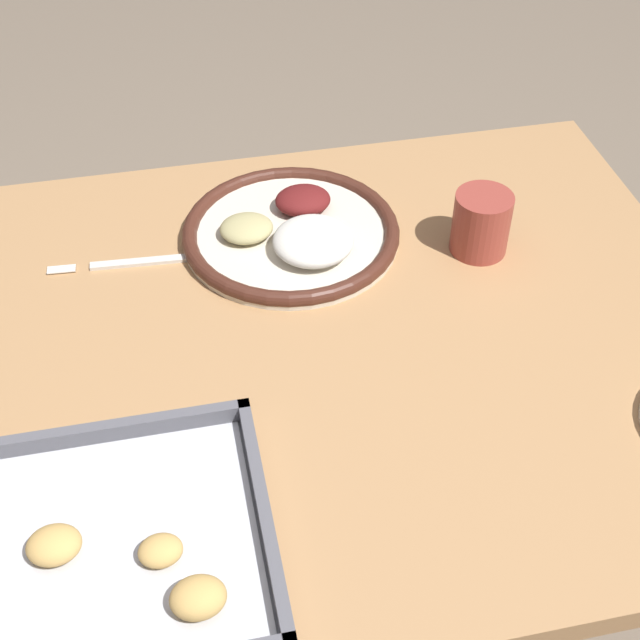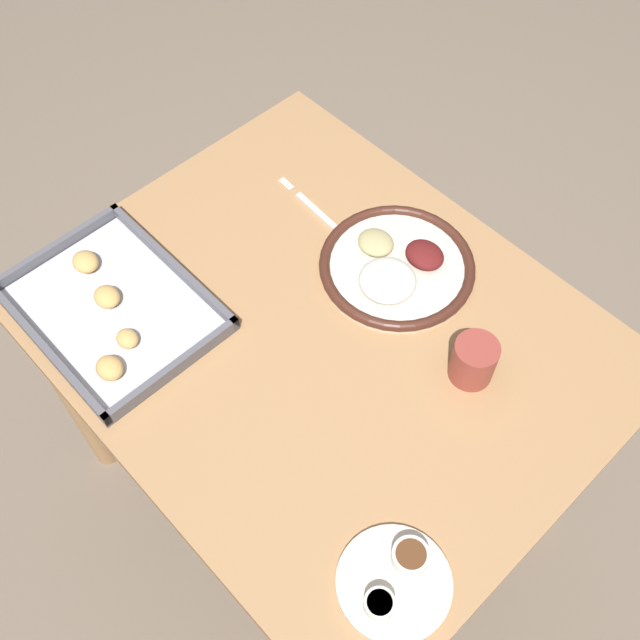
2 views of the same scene
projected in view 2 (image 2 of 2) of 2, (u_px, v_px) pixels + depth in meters
The scene contains 7 objects.
ground_plane at pixel (320, 483), 1.88m from camera, with size 8.00×8.00×0.00m, color #7A6B59.
dining_table at pixel (320, 366), 1.38m from camera, with size 0.96×0.78×0.71m.
dinner_plate at pixel (395, 265), 1.34m from camera, with size 0.28×0.28×0.05m.
fork at pixel (319, 213), 1.42m from camera, with size 0.21×0.03×0.00m.
saucer_plate at pixel (396, 580), 1.04m from camera, with size 0.16×0.16×0.03m.
baking_tray at pixel (111, 308), 1.29m from camera, with size 0.36×0.27×0.04m.
drinking_cup at pixel (474, 361), 1.20m from camera, with size 0.07×0.07×0.08m.
Camera 2 is at (-0.50, 0.48, 1.79)m, focal length 42.00 mm.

